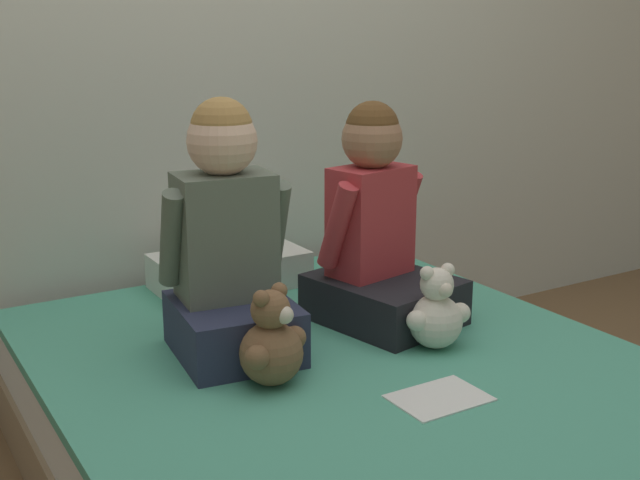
{
  "coord_description": "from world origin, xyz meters",
  "views": [
    {
      "loc": [
        -1.02,
        -1.45,
        1.18
      ],
      "look_at": [
        0.0,
        0.23,
        0.66
      ],
      "focal_mm": 45.0,
      "sensor_mm": 36.0,
      "label": 1
    }
  ],
  "objects_px": {
    "teddy_bear_held_by_left_child": "(272,344)",
    "sign_card": "(439,398)",
    "child_on_right": "(377,236)",
    "bed": "(368,445)",
    "teddy_bear_held_by_right_child": "(436,313)",
    "pillow_at_headboard": "(230,270)",
    "child_on_left": "(227,246)"
  },
  "relations": [
    {
      "from": "pillow_at_headboard",
      "to": "teddy_bear_held_by_right_child",
      "type": "bearing_deg",
      "value": -71.9
    },
    {
      "from": "child_on_left",
      "to": "child_on_right",
      "type": "bearing_deg",
      "value": 6.89
    },
    {
      "from": "teddy_bear_held_by_right_child",
      "to": "bed",
      "type": "bearing_deg",
      "value": -162.94
    },
    {
      "from": "child_on_right",
      "to": "teddy_bear_held_by_left_child",
      "type": "distance_m",
      "value": 0.53
    },
    {
      "from": "child_on_right",
      "to": "teddy_bear_held_by_right_child",
      "type": "distance_m",
      "value": 0.3
    },
    {
      "from": "child_on_left",
      "to": "sign_card",
      "type": "bearing_deg",
      "value": -53.92
    },
    {
      "from": "child_on_right",
      "to": "sign_card",
      "type": "distance_m",
      "value": 0.58
    },
    {
      "from": "child_on_left",
      "to": "sign_card",
      "type": "distance_m",
      "value": 0.63
    },
    {
      "from": "teddy_bear_held_by_left_child",
      "to": "sign_card",
      "type": "bearing_deg",
      "value": -67.95
    },
    {
      "from": "bed",
      "to": "pillow_at_headboard",
      "type": "relative_size",
      "value": 4.04
    },
    {
      "from": "child_on_right",
      "to": "teddy_bear_held_by_left_child",
      "type": "height_order",
      "value": "child_on_right"
    },
    {
      "from": "teddy_bear_held_by_left_child",
      "to": "teddy_bear_held_by_right_child",
      "type": "bearing_deg",
      "value": -27.82
    },
    {
      "from": "teddy_bear_held_by_right_child",
      "to": "pillow_at_headboard",
      "type": "distance_m",
      "value": 0.77
    },
    {
      "from": "child_on_right",
      "to": "teddy_bear_held_by_left_child",
      "type": "relative_size",
      "value": 2.58
    },
    {
      "from": "pillow_at_headboard",
      "to": "child_on_left",
      "type": "bearing_deg",
      "value": -114.86
    },
    {
      "from": "child_on_right",
      "to": "sign_card",
      "type": "height_order",
      "value": "child_on_right"
    },
    {
      "from": "teddy_bear_held_by_left_child",
      "to": "sign_card",
      "type": "xyz_separation_m",
      "value": [
        0.28,
        -0.26,
        -0.1
      ]
    },
    {
      "from": "teddy_bear_held_by_right_child",
      "to": "pillow_at_headboard",
      "type": "height_order",
      "value": "teddy_bear_held_by_right_child"
    },
    {
      "from": "child_on_left",
      "to": "sign_card",
      "type": "xyz_separation_m",
      "value": [
        0.28,
        -0.5,
        -0.28
      ]
    },
    {
      "from": "child_on_left",
      "to": "teddy_bear_held_by_right_child",
      "type": "distance_m",
      "value": 0.56
    },
    {
      "from": "child_on_right",
      "to": "pillow_at_headboard",
      "type": "distance_m",
      "value": 0.56
    },
    {
      "from": "teddy_bear_held_by_left_child",
      "to": "pillow_at_headboard",
      "type": "distance_m",
      "value": 0.75
    },
    {
      "from": "bed",
      "to": "teddy_bear_held_by_right_child",
      "type": "distance_m",
      "value": 0.37
    },
    {
      "from": "child_on_right",
      "to": "teddy_bear_held_by_right_child",
      "type": "relative_size",
      "value": 2.75
    },
    {
      "from": "teddy_bear_held_by_left_child",
      "to": "sign_card",
      "type": "relative_size",
      "value": 1.13
    },
    {
      "from": "child_on_left",
      "to": "teddy_bear_held_by_left_child",
      "type": "height_order",
      "value": "child_on_left"
    },
    {
      "from": "teddy_bear_held_by_right_child",
      "to": "pillow_at_headboard",
      "type": "relative_size",
      "value": 0.47
    },
    {
      "from": "child_on_right",
      "to": "teddy_bear_held_by_left_child",
      "type": "bearing_deg",
      "value": -164.36
    },
    {
      "from": "child_on_right",
      "to": "sign_card",
      "type": "xyz_separation_m",
      "value": [
        -0.18,
        -0.5,
        -0.24
      ]
    },
    {
      "from": "bed",
      "to": "child_on_left",
      "type": "distance_m",
      "value": 0.6
    },
    {
      "from": "bed",
      "to": "child_on_left",
      "type": "xyz_separation_m",
      "value": [
        -0.22,
        0.31,
        0.47
      ]
    },
    {
      "from": "bed",
      "to": "teddy_bear_held_by_right_child",
      "type": "xyz_separation_m",
      "value": [
        0.24,
        0.05,
        0.28
      ]
    }
  ]
}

